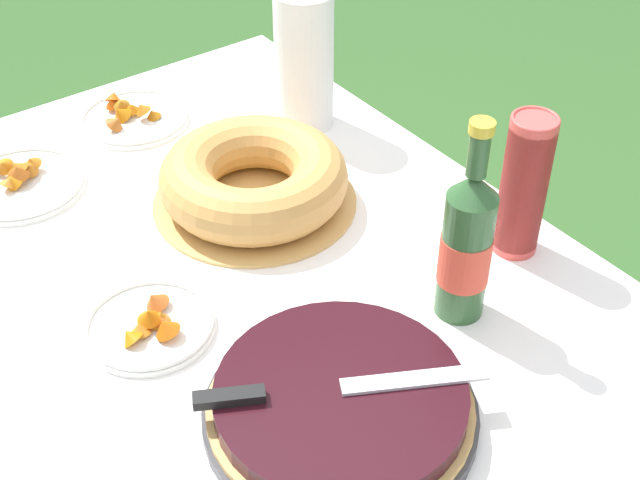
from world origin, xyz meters
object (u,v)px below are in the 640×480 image
object	(u,v)px
berry_tart	(340,405)
cider_bottle_green	(466,245)
bundt_cake	(254,179)
snack_plate_near	(18,182)
snack_plate_far	(133,117)
snack_plate_left	(150,324)
cup_stack	(524,186)
serving_knife	(318,389)
paper_towel_roll	(304,60)

from	to	relation	value
berry_tart	cider_bottle_green	size ratio (longest dim) A/B	1.11
bundt_cake	snack_plate_near	distance (m)	0.42
cider_bottle_green	snack_plate_far	size ratio (longest dim) A/B	1.52
snack_plate_far	cider_bottle_green	bearing A→B (deg)	10.64
snack_plate_left	snack_plate_far	size ratio (longest dim) A/B	0.90
bundt_cake	cup_stack	world-z (taller)	cup_stack
serving_knife	bundt_cake	world-z (taller)	bundt_cake
bundt_cake	paper_towel_roll	world-z (taller)	paper_towel_roll
bundt_cake	snack_plate_left	world-z (taller)	bundt_cake
snack_plate_left	paper_towel_roll	bearing A→B (deg)	123.11
cider_bottle_green	snack_plate_left	world-z (taller)	cider_bottle_green
berry_tart	bundt_cake	world-z (taller)	bundt_cake
bundt_cake	cup_stack	bearing A→B (deg)	37.98
bundt_cake	cider_bottle_green	xyz separation A→B (m)	(0.40, 0.10, 0.07)
cider_bottle_green	paper_towel_roll	bearing A→B (deg)	167.52
snack_plate_near	snack_plate_left	xyz separation A→B (m)	(0.45, 0.02, -0.00)
berry_tart	snack_plate_near	xyz separation A→B (m)	(-0.74, -0.14, -0.01)
serving_knife	snack_plate_near	distance (m)	0.74
snack_plate_near	snack_plate_left	distance (m)	0.45
cider_bottle_green	serving_knife	bearing A→B (deg)	-80.70
snack_plate_far	paper_towel_roll	size ratio (longest dim) A/B	0.79
cup_stack	serving_knife	bearing A→B (deg)	-77.65
bundt_cake	cider_bottle_green	distance (m)	0.42
cider_bottle_green	paper_towel_roll	world-z (taller)	cider_bottle_green
snack_plate_left	snack_plate_far	world-z (taller)	snack_plate_far
paper_towel_roll	bundt_cake	bearing A→B (deg)	-53.51
berry_tart	paper_towel_roll	world-z (taller)	paper_towel_roll
cup_stack	snack_plate_left	world-z (taller)	cup_stack
snack_plate_near	snack_plate_far	distance (m)	0.27
serving_knife	paper_towel_roll	xyz separation A→B (m)	(-0.61, 0.42, 0.07)
bundt_cake	serving_knife	bearing A→B (deg)	-23.47
berry_tart	serving_knife	bearing A→B (deg)	-118.13
bundt_cake	cup_stack	distance (m)	0.44
bundt_cake	snack_plate_far	bearing A→B (deg)	-172.92
snack_plate_left	berry_tart	bearing A→B (deg)	22.46
snack_plate_near	paper_towel_roll	xyz separation A→B (m)	(0.12, 0.53, 0.12)
berry_tart	snack_plate_far	world-z (taller)	berry_tart
bundt_cake	cider_bottle_green	world-z (taller)	cider_bottle_green
serving_knife	cup_stack	xyz separation A→B (m)	(-0.10, 0.46, 0.06)
snack_plate_left	paper_towel_roll	world-z (taller)	paper_towel_roll
bundt_cake	paper_towel_roll	bearing A→B (deg)	126.49
cider_bottle_green	snack_plate_left	size ratio (longest dim) A/B	1.69
cup_stack	snack_plate_left	size ratio (longest dim) A/B	1.26
berry_tart	snack_plate_left	distance (m)	0.32
snack_plate_left	snack_plate_far	bearing A→B (deg)	155.36
snack_plate_far	paper_towel_roll	xyz separation A→B (m)	(0.20, 0.27, 0.12)
berry_tart	cider_bottle_green	xyz separation A→B (m)	(-0.06, 0.27, 0.09)
paper_towel_roll	cup_stack	bearing A→B (deg)	5.24
cider_bottle_green	snack_plate_near	world-z (taller)	cider_bottle_green
bundt_cake	snack_plate_near	size ratio (longest dim) A/B	1.55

